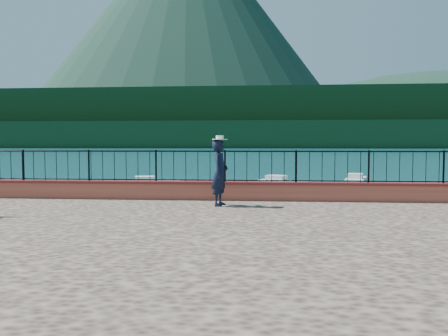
% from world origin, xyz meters
% --- Properties ---
extents(ground, '(2000.00, 2000.00, 0.00)m').
position_xyz_m(ground, '(0.00, 0.00, 0.00)').
color(ground, '#19596B').
rests_on(ground, ground).
extents(parapet, '(28.00, 0.46, 0.58)m').
position_xyz_m(parapet, '(0.00, 3.70, 1.49)').
color(parapet, '#BE5B44').
rests_on(parapet, promenade).
extents(railing, '(27.00, 0.05, 0.95)m').
position_xyz_m(railing, '(0.00, 3.70, 2.25)').
color(railing, black).
rests_on(railing, parapet).
extents(dock, '(2.00, 16.00, 0.30)m').
position_xyz_m(dock, '(-2.00, 12.00, 0.15)').
color(dock, '#2D231C').
rests_on(dock, ground).
extents(far_forest, '(900.00, 60.00, 18.00)m').
position_xyz_m(far_forest, '(0.00, 300.00, 9.00)').
color(far_forest, black).
rests_on(far_forest, ground).
extents(foothills, '(900.00, 120.00, 44.00)m').
position_xyz_m(foothills, '(0.00, 360.00, 22.00)').
color(foothills, black).
rests_on(foothills, ground).
extents(volcano, '(560.00, 560.00, 380.00)m').
position_xyz_m(volcano, '(-120.00, 700.00, 190.00)').
color(volcano, '#142D23').
rests_on(volcano, ground).
extents(companion_hill, '(448.00, 384.00, 180.00)m').
position_xyz_m(companion_hill, '(220.00, 560.00, 0.00)').
color(companion_hill, '#142D23').
rests_on(companion_hill, ground).
extents(person, '(0.56, 0.75, 1.88)m').
position_xyz_m(person, '(-0.34, 2.41, 2.14)').
color(person, black).
rests_on(person, promenade).
extents(hat, '(0.44, 0.44, 0.12)m').
position_xyz_m(hat, '(-0.34, 2.41, 3.14)').
color(hat, white).
rests_on(hat, person).
extents(boat_0, '(4.34, 1.85, 0.80)m').
position_xyz_m(boat_0, '(-8.31, 9.17, 0.40)').
color(boat_0, silver).
rests_on(boat_0, ground).
extents(boat_1, '(4.08, 1.94, 0.80)m').
position_xyz_m(boat_1, '(6.31, 8.68, 0.40)').
color(boat_1, silver).
rests_on(boat_1, ground).
extents(boat_2, '(4.29, 3.61, 0.80)m').
position_xyz_m(boat_2, '(7.69, 13.52, 0.40)').
color(boat_2, silver).
rests_on(boat_2, ground).
extents(boat_3, '(3.90, 2.29, 0.80)m').
position_xyz_m(boat_3, '(-6.47, 19.07, 0.40)').
color(boat_3, white).
rests_on(boat_3, ground).
extents(boat_4, '(3.84, 2.77, 0.80)m').
position_xyz_m(boat_4, '(2.37, 20.34, 0.40)').
color(boat_4, silver).
rests_on(boat_4, ground).
extents(boat_5, '(2.41, 4.27, 0.80)m').
position_xyz_m(boat_5, '(7.90, 23.32, 0.40)').
color(boat_5, silver).
rests_on(boat_5, ground).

